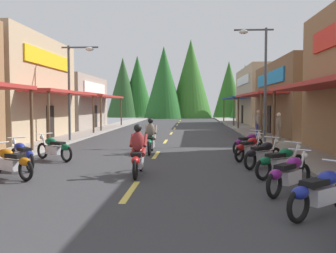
% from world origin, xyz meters
% --- Properties ---
extents(ground, '(10.27, 78.11, 0.10)m').
position_xyz_m(ground, '(0.00, 24.05, -0.05)').
color(ground, '#38383A').
extents(sidewalk_left, '(2.08, 78.11, 0.12)m').
position_xyz_m(sidewalk_left, '(-6.17, 24.05, 0.06)').
color(sidewalk_left, '#9E9991').
rests_on(sidewalk_left, ground).
extents(sidewalk_right, '(2.08, 78.11, 0.12)m').
position_xyz_m(sidewalk_right, '(6.17, 24.05, 0.06)').
color(sidewalk_right, gray).
rests_on(sidewalk_right, ground).
extents(centerline_dashes, '(0.16, 51.72, 0.01)m').
position_xyz_m(centerline_dashes, '(0.00, 27.39, 0.01)').
color(centerline_dashes, '#E0C64C').
rests_on(centerline_dashes, ground).
extents(storefront_left_far, '(9.62, 10.18, 4.70)m').
position_xyz_m(storefront_left_far, '(-11.08, 33.54, 2.36)').
color(storefront_left_far, gray).
rests_on(storefront_left_far, ground).
extents(storefront_right_middle, '(8.04, 12.63, 5.21)m').
position_xyz_m(storefront_right_middle, '(10.29, 27.75, 2.61)').
color(storefront_right_middle, brown).
rests_on(storefront_right_middle, ground).
extents(storefront_right_far, '(8.23, 13.14, 6.20)m').
position_xyz_m(storefront_right_far, '(10.40, 42.46, 3.10)').
color(storefront_right_far, tan).
rests_on(storefront_right_far, ground).
extents(streetlamp_left, '(2.13, 0.30, 5.53)m').
position_xyz_m(streetlamp_left, '(-5.18, 21.13, 3.66)').
color(streetlamp_left, '#474C51').
rests_on(streetlamp_left, ground).
extents(streetlamp_right, '(2.13, 0.30, 6.32)m').
position_xyz_m(streetlamp_right, '(5.21, 20.67, 4.11)').
color(streetlamp_right, '#474C51').
rests_on(streetlamp_right, ground).
extents(motorcycle_parked_right_1, '(1.70, 1.46, 1.04)m').
position_xyz_m(motorcycle_parked_right_1, '(3.99, 6.85, 0.49)').
color(motorcycle_parked_right_1, black).
rests_on(motorcycle_parked_right_1, ground).
extents(motorcycle_parked_right_2, '(1.48, 1.68, 1.04)m').
position_xyz_m(motorcycle_parked_right_2, '(3.87, 8.74, 0.49)').
color(motorcycle_parked_right_2, black).
rests_on(motorcycle_parked_right_2, ground).
extents(motorcycle_parked_right_3, '(1.77, 1.37, 1.04)m').
position_xyz_m(motorcycle_parked_right_3, '(4.12, 10.76, 0.49)').
color(motorcycle_parked_right_3, black).
rests_on(motorcycle_parked_right_3, ground).
extents(motorcycle_parked_right_4, '(1.57, 1.59, 1.04)m').
position_xyz_m(motorcycle_parked_right_4, '(3.94, 12.56, 0.49)').
color(motorcycle_parked_right_4, black).
rests_on(motorcycle_parked_right_4, ground).
extents(motorcycle_parked_right_5, '(1.41, 1.74, 1.04)m').
position_xyz_m(motorcycle_parked_right_5, '(3.75, 14.31, 0.49)').
color(motorcycle_parked_right_5, black).
rests_on(motorcycle_parked_right_5, ground).
extents(motorcycle_parked_right_6, '(1.58, 1.59, 1.04)m').
position_xyz_m(motorcycle_parked_right_6, '(3.97, 16.21, 0.49)').
color(motorcycle_parked_right_6, black).
rests_on(motorcycle_parked_right_6, ground).
extents(motorcycle_parked_left_2, '(1.88, 1.19, 1.04)m').
position_xyz_m(motorcycle_parked_left_2, '(-3.75, 10.17, 0.49)').
color(motorcycle_parked_left_2, black).
rests_on(motorcycle_parked_left_2, ground).
extents(motorcycle_parked_left_3, '(1.53, 1.63, 1.04)m').
position_xyz_m(motorcycle_parked_left_3, '(-4.15, 11.81, 0.49)').
color(motorcycle_parked_left_3, black).
rests_on(motorcycle_parked_left_3, ground).
extents(motorcycle_parked_left_4, '(1.84, 1.27, 1.04)m').
position_xyz_m(motorcycle_parked_left_4, '(-3.76, 13.79, 0.49)').
color(motorcycle_parked_left_4, black).
rests_on(motorcycle_parked_left_4, ground).
extents(rider_cruising_lead, '(0.60, 2.14, 1.57)m').
position_xyz_m(rider_cruising_lead, '(-0.11, 10.87, 0.66)').
color(rider_cruising_lead, black).
rests_on(rider_cruising_lead, ground).
extents(rider_cruising_trailing, '(0.60, 2.14, 1.57)m').
position_xyz_m(rider_cruising_trailing, '(-0.29, 16.20, 0.66)').
color(rider_cruising_trailing, black).
rests_on(rider_cruising_trailing, ground).
extents(pedestrian_by_shop, '(0.57, 0.31, 1.64)m').
position_xyz_m(pedestrian_by_shop, '(5.99, 23.65, 0.95)').
color(pedestrian_by_shop, '#3F593F').
rests_on(pedestrian_by_shop, ground).
extents(pedestrian_browsing, '(0.30, 0.57, 1.71)m').
position_xyz_m(pedestrian_browsing, '(6.46, 21.45, 0.99)').
color(pedestrian_browsing, '#726659').
rests_on(pedestrian_browsing, ground).
extents(pedestrian_waiting, '(0.55, 0.35, 1.82)m').
position_xyz_m(pedestrian_waiting, '(5.85, 24.48, 1.06)').
color(pedestrian_waiting, '#333F8C').
rests_on(pedestrian_waiting, ground).
extents(treeline_backdrop, '(26.10, 12.77, 13.02)m').
position_xyz_m(treeline_backdrop, '(-1.14, 64.46, 5.62)').
color(treeline_backdrop, '#245F23').
rests_on(treeline_backdrop, ground).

